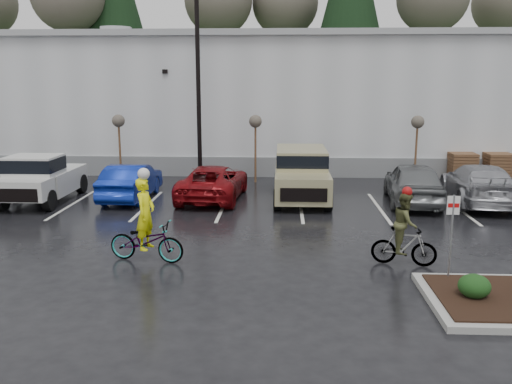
{
  "coord_description": "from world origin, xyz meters",
  "views": [
    {
      "loc": [
        -0.26,
        -12.41,
        4.89
      ],
      "look_at": [
        -1.07,
        4.57,
        1.3
      ],
      "focal_mm": 38.0,
      "sensor_mm": 36.0,
      "label": 1
    }
  ],
  "objects_px": {
    "fire_lane_sign": "(452,228)",
    "car_grey": "(413,182)",
    "car_red": "(213,182)",
    "cyclist_olive": "(404,236)",
    "cyclist_hivis": "(146,233)",
    "sapling_mid": "(255,125)",
    "sapling_east": "(417,126)",
    "suv_tan": "(301,175)",
    "car_blue": "(131,181)",
    "lamppost": "(198,59)",
    "car_far_silver": "(479,184)",
    "sapling_west": "(119,124)",
    "pickup_white": "(45,176)",
    "pallet_stack_a": "(462,167)",
    "pallet_stack_b": "(498,167)"
  },
  "relations": [
    {
      "from": "car_blue",
      "to": "car_red",
      "type": "bearing_deg",
      "value": -175.68
    },
    {
      "from": "lamppost",
      "to": "car_grey",
      "type": "height_order",
      "value": "lamppost"
    },
    {
      "from": "pallet_stack_a",
      "to": "car_grey",
      "type": "distance_m",
      "value": 6.19
    },
    {
      "from": "fire_lane_sign",
      "to": "cyclist_hivis",
      "type": "xyz_separation_m",
      "value": [
        -7.69,
        1.3,
        -0.62
      ]
    },
    {
      "from": "car_blue",
      "to": "car_far_silver",
      "type": "bearing_deg",
      "value": -178.97
    },
    {
      "from": "fire_lane_sign",
      "to": "cyclist_olive",
      "type": "distance_m",
      "value": 1.64
    },
    {
      "from": "pickup_white",
      "to": "car_blue",
      "type": "relative_size",
      "value": 1.17
    },
    {
      "from": "suv_tan",
      "to": "cyclist_hivis",
      "type": "height_order",
      "value": "cyclist_hivis"
    },
    {
      "from": "sapling_west",
      "to": "car_red",
      "type": "bearing_deg",
      "value": -36.79
    },
    {
      "from": "fire_lane_sign",
      "to": "cyclist_olive",
      "type": "relative_size",
      "value": 1.03
    },
    {
      "from": "car_blue",
      "to": "cyclist_hivis",
      "type": "height_order",
      "value": "cyclist_hivis"
    },
    {
      "from": "car_blue",
      "to": "cyclist_hivis",
      "type": "bearing_deg",
      "value": 109.75
    },
    {
      "from": "car_grey",
      "to": "cyclist_hivis",
      "type": "xyz_separation_m",
      "value": [
        -8.87,
        -7.42,
        -0.05
      ]
    },
    {
      "from": "car_red",
      "to": "car_far_silver",
      "type": "bearing_deg",
      "value": -177.22
    },
    {
      "from": "sapling_east",
      "to": "suv_tan",
      "type": "relative_size",
      "value": 0.63
    },
    {
      "from": "lamppost",
      "to": "sapling_mid",
      "type": "distance_m",
      "value": 4.0
    },
    {
      "from": "lamppost",
      "to": "pallet_stack_b",
      "type": "bearing_deg",
      "value": 8.02
    },
    {
      "from": "sapling_east",
      "to": "car_red",
      "type": "relative_size",
      "value": 0.63
    },
    {
      "from": "sapling_mid",
      "to": "pickup_white",
      "type": "bearing_deg",
      "value": -152.93
    },
    {
      "from": "pallet_stack_a",
      "to": "suv_tan",
      "type": "distance_m",
      "value": 9.26
    },
    {
      "from": "car_red",
      "to": "lamppost",
      "type": "bearing_deg",
      "value": -66.49
    },
    {
      "from": "pallet_stack_a",
      "to": "car_grey",
      "type": "bearing_deg",
      "value": -124.75
    },
    {
      "from": "suv_tan",
      "to": "cyclist_hivis",
      "type": "bearing_deg",
      "value": -119.8
    },
    {
      "from": "car_red",
      "to": "cyclist_hivis",
      "type": "distance_m",
      "value": 7.85
    },
    {
      "from": "car_red",
      "to": "cyclist_hivis",
      "type": "xyz_separation_m",
      "value": [
        -0.84,
        -7.8,
        0.08
      ]
    },
    {
      "from": "sapling_west",
      "to": "car_far_silver",
      "type": "xyz_separation_m",
      "value": [
        15.56,
        -3.96,
        -1.95
      ]
    },
    {
      "from": "sapling_west",
      "to": "pallet_stack_b",
      "type": "relative_size",
      "value": 2.37
    },
    {
      "from": "sapling_east",
      "to": "cyclist_olive",
      "type": "distance_m",
      "value": 12.04
    },
    {
      "from": "car_red",
      "to": "suv_tan",
      "type": "bearing_deg",
      "value": -176.43
    },
    {
      "from": "fire_lane_sign",
      "to": "car_grey",
      "type": "xyz_separation_m",
      "value": [
        1.17,
        8.72,
        -0.57
      ]
    },
    {
      "from": "car_blue",
      "to": "car_grey",
      "type": "relative_size",
      "value": 0.91
    },
    {
      "from": "cyclist_hivis",
      "to": "sapling_mid",
      "type": "bearing_deg",
      "value": -0.82
    },
    {
      "from": "fire_lane_sign",
      "to": "sapling_mid",
      "type": "bearing_deg",
      "value": 112.49
    },
    {
      "from": "sapling_east",
      "to": "pallet_stack_b",
      "type": "distance_m",
      "value": 4.78
    },
    {
      "from": "fire_lane_sign",
      "to": "suv_tan",
      "type": "relative_size",
      "value": 0.43
    },
    {
      "from": "fire_lane_sign",
      "to": "car_red",
      "type": "bearing_deg",
      "value": 126.98
    },
    {
      "from": "car_grey",
      "to": "fire_lane_sign",
      "type": "bearing_deg",
      "value": 87.56
    },
    {
      "from": "sapling_east",
      "to": "cyclist_olive",
      "type": "bearing_deg",
      "value": -104.59
    },
    {
      "from": "car_far_silver",
      "to": "cyclist_olive",
      "type": "distance_m",
      "value": 8.81
    },
    {
      "from": "cyclist_hivis",
      "to": "cyclist_olive",
      "type": "distance_m",
      "value": 6.9
    },
    {
      "from": "lamppost",
      "to": "suv_tan",
      "type": "relative_size",
      "value": 1.81
    },
    {
      "from": "pallet_stack_a",
      "to": "car_red",
      "type": "xyz_separation_m",
      "value": [
        -11.55,
        -4.7,
        0.03
      ]
    },
    {
      "from": "pallet_stack_a",
      "to": "sapling_west",
      "type": "bearing_deg",
      "value": -176.53
    },
    {
      "from": "car_far_silver",
      "to": "cyclist_hivis",
      "type": "height_order",
      "value": "cyclist_hivis"
    },
    {
      "from": "fire_lane_sign",
      "to": "cyclist_olive",
      "type": "bearing_deg",
      "value": 121.38
    },
    {
      "from": "suv_tan",
      "to": "car_grey",
      "type": "distance_m",
      "value": 4.44
    },
    {
      "from": "sapling_mid",
      "to": "pallet_stack_b",
      "type": "distance_m",
      "value": 11.92
    },
    {
      "from": "car_blue",
      "to": "car_grey",
      "type": "height_order",
      "value": "car_grey"
    },
    {
      "from": "car_red",
      "to": "cyclist_olive",
      "type": "relative_size",
      "value": 2.37
    },
    {
      "from": "pickup_white",
      "to": "suv_tan",
      "type": "xyz_separation_m",
      "value": [
        10.39,
        0.52,
        0.05
      ]
    }
  ]
}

